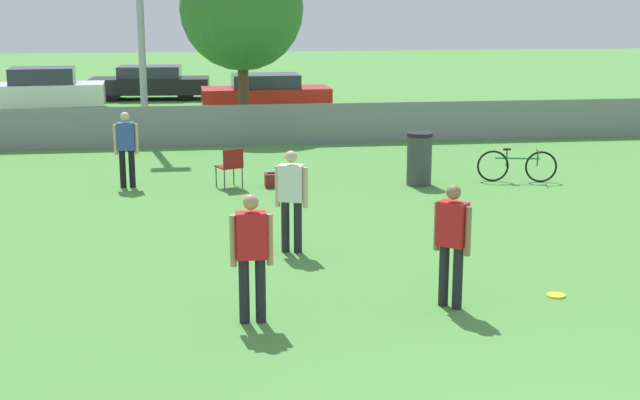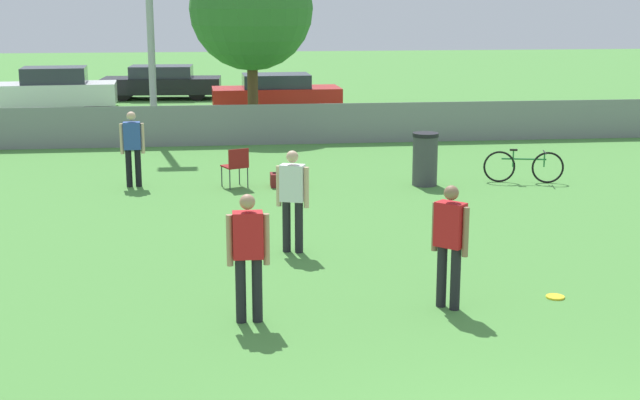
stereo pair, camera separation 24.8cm
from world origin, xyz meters
name	(u,v)px [view 2 (the right image)]	position (x,y,z in m)	size (l,w,h in m)	color
fence_backline	(324,124)	(0.00, 18.00, 0.55)	(24.31, 0.07, 1.21)	gray
tree_near_pole	(251,8)	(-1.81, 21.05, 3.59)	(3.68, 3.68, 5.45)	brown
player_thrower_red	(248,250)	(-2.60, 4.48, 0.92)	(0.53, 0.22, 1.63)	black
player_defender_red	(450,239)	(-0.03, 4.69, 0.92)	(0.42, 0.42, 1.63)	black
player_receiver_white	(293,195)	(-1.79, 7.51, 0.92)	(0.50, 0.34, 1.63)	black
spectator_in_blue	(132,145)	(-4.71, 12.85, 0.90)	(0.51, 0.24, 1.60)	black
frisbee_disc	(555,297)	(1.51, 4.90, 0.01)	(0.25, 0.25, 0.03)	yellow
folding_chair_sideline	(236,164)	(-2.55, 12.46, 0.51)	(0.61, 0.61, 0.85)	#333338
bicycle_sideline	(524,167)	(3.64, 12.27, 0.36)	(1.69, 0.52, 0.74)	black
trash_bin	(425,159)	(1.46, 12.27, 0.57)	(0.56, 0.56, 1.13)	#3F3F44
gear_bag_sideline	(285,180)	(-1.52, 12.49, 0.14)	(0.63, 0.35, 0.31)	maroon
parked_car_white	(55,89)	(-8.61, 26.71, 0.71)	(4.33, 2.05, 1.50)	black
parked_car_dark	(162,82)	(-5.02, 29.58, 0.66)	(4.65, 1.97, 1.30)	black
parked_car_red	(276,93)	(-0.81, 25.33, 0.64)	(4.51, 1.89, 1.29)	black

